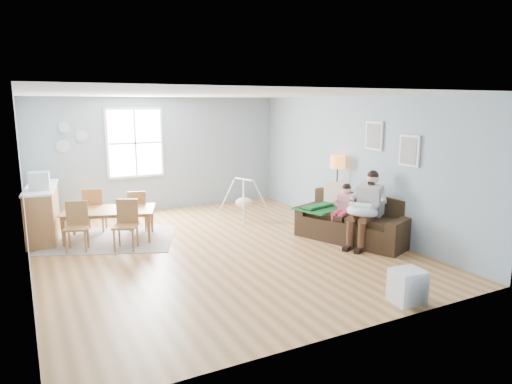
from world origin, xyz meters
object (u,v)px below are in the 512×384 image
baby_swing (244,202)px  counter (43,212)px  chair_se (126,221)px  toddler (344,202)px  floor_lamp (337,168)px  chair_nw (94,208)px  monitor (39,181)px  chair_ne (137,209)px  sofa (355,225)px  storage_cube (407,286)px  dining_table (110,225)px  chair_sw (77,223)px  father (367,206)px

baby_swing → counter: bearing=171.8°
chair_se → toddler: bearing=-18.9°
floor_lamp → counter: size_ratio=0.82×
chair_se → counter: 1.93m
chair_nw → monitor: size_ratio=2.41×
chair_ne → monitor: (-1.74, 0.04, 0.70)m
sofa → chair_nw: (-4.27, 2.84, 0.21)m
toddler → monitor: (-5.09, 2.41, 0.45)m
toddler → storage_cube: (-1.05, -2.66, -0.49)m
storage_cube → chair_se: 4.82m
storage_cube → chair_ne: size_ratio=0.53×
floor_lamp → storage_cube: 3.91m
sofa → chair_nw: chair_nw is taller
toddler → dining_table: toddler is taller
chair_se → chair_ne: 1.15m
counter → baby_swing: size_ratio=1.59×
chair_sw → baby_swing: (3.53, 0.55, -0.07)m
chair_se → chair_nw: chair_nw is taller
dining_table → chair_se: 0.74m
father → toddler: bearing=105.0°
toddler → chair_ne: 4.10m
father → toddler: father is taller
chair_se → chair_sw: bearing=157.9°
father → chair_se: father is taller
monitor → chair_nw: bearing=15.6°
sofa → chair_nw: 5.13m
storage_cube → chair_nw: bearing=120.0°
father → toddler: size_ratio=1.59×
storage_cube → floor_lamp: bearing=66.7°
storage_cube → baby_swing: 4.83m
sofa → counter: (-5.21, 2.91, 0.21)m
monitor → father: bearing=-29.0°
sofa → chair_se: 4.20m
storage_cube → baby_swing: size_ratio=0.38×
chair_nw → monitor: 1.19m
sofa → toddler: size_ratio=2.66×
storage_cube → chair_sw: chair_sw is taller
counter → baby_swing: counter is taller
floor_lamp → dining_table: size_ratio=0.90×
dining_table → chair_sw: 0.74m
baby_swing → dining_table: bearing=-176.5°
father → chair_se: size_ratio=1.53×
counter → baby_swing: (4.01, -0.58, -0.09)m
chair_ne → counter: (-1.72, 0.38, 0.04)m
toddler → father: bearing=-75.0°
sofa → monitor: monitor is taller
floor_lamp → monitor: floor_lamp is taller
sofa → chair_ne: bearing=144.1°
floor_lamp → chair_ne: floor_lamp is taller
chair_se → monitor: monitor is taller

